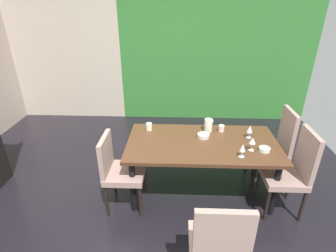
# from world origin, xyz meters

# --- Properties ---
(ground_plane) EXTENTS (5.87, 5.33, 0.02)m
(ground_plane) POSITION_xyz_m (0.00, 0.00, -0.01)
(ground_plane) COLOR black
(back_panel_interior) EXTENTS (2.22, 0.10, 2.73)m
(back_panel_interior) POSITION_xyz_m (-1.83, 2.61, 1.36)
(back_panel_interior) COLOR beige
(back_panel_interior) RESTS_ON ground_plane
(garden_window_panel) EXTENTS (3.66, 0.10, 2.73)m
(garden_window_panel) POSITION_xyz_m (1.11, 2.61, 1.36)
(garden_window_panel) COLOR #347D32
(garden_window_panel) RESTS_ON ground_plane
(dining_table) EXTENTS (1.78, 0.94, 0.72)m
(dining_table) POSITION_xyz_m (0.69, 0.25, 0.64)
(dining_table) COLOR #53321F
(dining_table) RESTS_ON ground_plane
(chair_head_near) EXTENTS (0.44, 0.44, 1.00)m
(chair_head_near) POSITION_xyz_m (0.72, -1.05, 0.55)
(chair_head_near) COLOR tan
(chair_head_near) RESTS_ON ground_plane
(chair_left_near) EXTENTS (0.45, 0.44, 0.91)m
(chair_left_near) POSITION_xyz_m (-0.27, -0.03, 0.52)
(chair_left_near) COLOR tan
(chair_left_near) RESTS_ON ground_plane
(chair_right_near) EXTENTS (0.44, 0.44, 1.02)m
(chair_right_near) POSITION_xyz_m (1.67, -0.03, 0.55)
(chair_right_near) COLOR tan
(chair_right_near) RESTS_ON ground_plane
(chair_right_far) EXTENTS (0.44, 0.44, 1.02)m
(chair_right_far) POSITION_xyz_m (1.67, 0.53, 0.56)
(chair_right_far) COLOR tan
(chair_right_far) RESTS_ON ground_plane
(wine_glass_corner) EXTENTS (0.07, 0.07, 0.16)m
(wine_glass_corner) POSITION_xyz_m (1.22, 0.08, 0.84)
(wine_glass_corner) COLOR silver
(wine_glass_corner) RESTS_ON dining_table
(wine_glass_south) EXTENTS (0.06, 0.06, 0.15)m
(wine_glass_south) POSITION_xyz_m (1.08, -0.05, 0.83)
(wine_glass_south) COLOR silver
(wine_glass_south) RESTS_ON dining_table
(wine_glass_center) EXTENTS (0.07, 0.07, 0.16)m
(wine_glass_center) POSITION_xyz_m (1.26, 0.38, 0.83)
(wine_glass_center) COLOR silver
(wine_glass_center) RESTS_ON dining_table
(serving_bowl_west) EXTENTS (0.12, 0.12, 0.04)m
(serving_bowl_west) POSITION_xyz_m (1.36, 0.07, 0.74)
(serving_bowl_west) COLOR white
(serving_bowl_west) RESTS_ON dining_table
(serving_bowl_right) EXTENTS (0.15, 0.15, 0.05)m
(serving_bowl_right) POSITION_xyz_m (0.71, 0.36, 0.74)
(serving_bowl_right) COLOR silver
(serving_bowl_right) RESTS_ON dining_table
(cup_front) EXTENTS (0.07, 0.07, 0.08)m
(cup_front) POSITION_xyz_m (0.95, 0.54, 0.76)
(cup_front) COLOR silver
(cup_front) RESTS_ON dining_table
(cup_left) EXTENTS (0.08, 0.08, 0.09)m
(cup_left) POSITION_xyz_m (0.03, 0.54, 0.77)
(cup_left) COLOR #F4EACA
(cup_left) RESTS_ON dining_table
(pitcher_near_shelf) EXTENTS (0.12, 0.10, 0.17)m
(pitcher_near_shelf) POSITION_xyz_m (0.78, 0.54, 0.81)
(pitcher_near_shelf) COLOR silver
(pitcher_near_shelf) RESTS_ON dining_table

